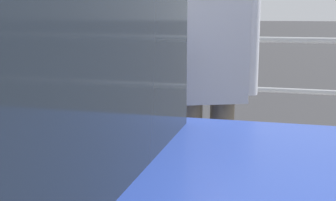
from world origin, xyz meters
TOP-DOWN VIEW (x-y plane):
  - sidewalk_curb at (0.00, 1.44)m, footprint 36.00×2.88m
  - parking_meter at (-0.36, 0.50)m, footprint 0.15×0.16m
  - pedestrian_at_meter at (0.27, 0.70)m, footprint 0.61×0.76m
  - background_railing at (0.00, 2.73)m, footprint 24.06×0.06m

SIDE VIEW (x-z plane):
  - sidewalk_curb at x=0.00m, z-range 0.00..0.15m
  - background_railing at x=0.00m, z-range 0.41..1.57m
  - pedestrian_at_meter at x=0.27m, z-range 0.29..2.05m
  - parking_meter at x=-0.36m, z-range 0.44..1.90m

